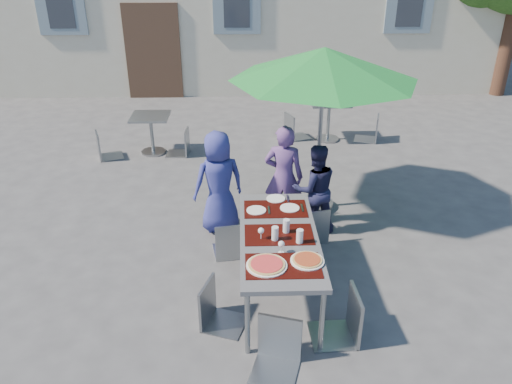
{
  "coord_description": "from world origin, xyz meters",
  "views": [
    {
      "loc": [
        0.07,
        -4.64,
        3.45
      ],
      "look_at": [
        0.23,
        0.63,
        0.79
      ],
      "focal_mm": 35.0,
      "sensor_mm": 36.0,
      "label": 1
    }
  ],
  "objects_px": {
    "chair_2": "(313,205)",
    "bg_chair_l_1": "(294,111)",
    "chair_3": "(215,281)",
    "bg_chair_r_0": "(181,127)",
    "cafe_table_0": "(151,128)",
    "dining_table": "(279,239)",
    "chair_1": "(272,204)",
    "child_2": "(315,189)",
    "pizza_near_left": "(267,265)",
    "bg_chair_r_1": "(373,113)",
    "chair_5": "(278,320)",
    "patio_umbrella": "(324,65)",
    "child_1": "(284,177)",
    "chair_4": "(347,289)",
    "child_0": "(219,182)",
    "bg_chair_l_0": "(102,129)",
    "pizza_near_right": "(307,260)",
    "cafe_table_1": "(329,113)",
    "chair_0": "(230,218)"
  },
  "relations": [
    {
      "from": "bg_chair_l_0",
      "to": "bg_chair_r_0",
      "type": "bearing_deg",
      "value": 5.08
    },
    {
      "from": "dining_table",
      "to": "chair_2",
      "type": "distance_m",
      "value": 1.18
    },
    {
      "from": "child_1",
      "to": "bg_chair_l_1",
      "type": "height_order",
      "value": "child_1"
    },
    {
      "from": "pizza_near_left",
      "to": "cafe_table_0",
      "type": "relative_size",
      "value": 0.54
    },
    {
      "from": "bg_chair_r_1",
      "to": "child_2",
      "type": "bearing_deg",
      "value": -115.37
    },
    {
      "from": "chair_1",
      "to": "chair_5",
      "type": "relative_size",
      "value": 0.97
    },
    {
      "from": "cafe_table_0",
      "to": "chair_4",
      "type": "bearing_deg",
      "value": -61.87
    },
    {
      "from": "chair_0",
      "to": "bg_chair_l_0",
      "type": "bearing_deg",
      "value": 125.7
    },
    {
      "from": "chair_2",
      "to": "bg_chair_l_1",
      "type": "distance_m",
      "value": 3.76
    },
    {
      "from": "chair_5",
      "to": "cafe_table_1",
      "type": "height_order",
      "value": "chair_5"
    },
    {
      "from": "pizza_near_right",
      "to": "bg_chair_l_0",
      "type": "distance_m",
      "value": 5.36
    },
    {
      "from": "chair_3",
      "to": "bg_chair_l_1",
      "type": "relative_size",
      "value": 0.94
    },
    {
      "from": "chair_1",
      "to": "cafe_table_0",
      "type": "xyz_separation_m",
      "value": [
        -1.98,
        3.0,
        -0.04
      ]
    },
    {
      "from": "child_2",
      "to": "bg_chair_r_1",
      "type": "relative_size",
      "value": 1.29
    },
    {
      "from": "child_2",
      "to": "chair_5",
      "type": "distance_m",
      "value": 2.45
    },
    {
      "from": "pizza_near_right",
      "to": "chair_3",
      "type": "xyz_separation_m",
      "value": [
        -0.88,
        0.04,
        -0.26
      ]
    },
    {
      "from": "child_2",
      "to": "chair_0",
      "type": "relative_size",
      "value": 1.34
    },
    {
      "from": "bg_chair_l_1",
      "to": "cafe_table_0",
      "type": "bearing_deg",
      "value": -165.29
    },
    {
      "from": "pizza_near_left",
      "to": "child_1",
      "type": "height_order",
      "value": "child_1"
    },
    {
      "from": "cafe_table_1",
      "to": "child_1",
      "type": "bearing_deg",
      "value": -109.4
    },
    {
      "from": "chair_1",
      "to": "cafe_table_1",
      "type": "distance_m",
      "value": 3.78
    },
    {
      "from": "child_2",
      "to": "bg_chair_l_1",
      "type": "xyz_separation_m",
      "value": [
        0.08,
        3.47,
        -0.06
      ]
    },
    {
      "from": "dining_table",
      "to": "child_0",
      "type": "distance_m",
      "value": 1.58
    },
    {
      "from": "cafe_table_0",
      "to": "cafe_table_1",
      "type": "bearing_deg",
      "value": 9.79
    },
    {
      "from": "bg_chair_r_0",
      "to": "bg_chair_r_1",
      "type": "relative_size",
      "value": 0.95
    },
    {
      "from": "chair_0",
      "to": "bg_chair_r_0",
      "type": "height_order",
      "value": "chair_0"
    },
    {
      "from": "chair_0",
      "to": "child_0",
      "type": "bearing_deg",
      "value": 103.06
    },
    {
      "from": "cafe_table_0",
      "to": "bg_chair_r_0",
      "type": "xyz_separation_m",
      "value": [
        0.54,
        -0.08,
        0.05
      ]
    },
    {
      "from": "child_2",
      "to": "pizza_near_left",
      "type": "bearing_deg",
      "value": 60.28
    },
    {
      "from": "pizza_near_left",
      "to": "bg_chair_l_1",
      "type": "xyz_separation_m",
      "value": [
        0.8,
        5.36,
        -0.22
      ]
    },
    {
      "from": "dining_table",
      "to": "bg_chair_r_0",
      "type": "xyz_separation_m",
      "value": [
        -1.44,
        4.04,
        -0.18
      ]
    },
    {
      "from": "chair_3",
      "to": "bg_chair_r_0",
      "type": "height_order",
      "value": "bg_chair_r_0"
    },
    {
      "from": "chair_1",
      "to": "bg_chair_r_0",
      "type": "relative_size",
      "value": 1.0
    },
    {
      "from": "child_1",
      "to": "bg_chair_l_0",
      "type": "relative_size",
      "value": 1.56
    },
    {
      "from": "chair_1",
      "to": "chair_4",
      "type": "distance_m",
      "value": 1.9
    },
    {
      "from": "pizza_near_left",
      "to": "chair_4",
      "type": "height_order",
      "value": "chair_4"
    },
    {
      "from": "chair_2",
      "to": "chair_1",
      "type": "bearing_deg",
      "value": 171.95
    },
    {
      "from": "pizza_near_right",
      "to": "child_1",
      "type": "relative_size",
      "value": 0.23
    },
    {
      "from": "chair_1",
      "to": "patio_umbrella",
      "type": "height_order",
      "value": "patio_umbrella"
    },
    {
      "from": "child_2",
      "to": "pizza_near_right",
      "type": "bearing_deg",
      "value": 70.82
    },
    {
      "from": "child_1",
      "to": "chair_1",
      "type": "height_order",
      "value": "child_1"
    },
    {
      "from": "bg_chair_l_0",
      "to": "cafe_table_1",
      "type": "height_order",
      "value": "bg_chair_l_0"
    },
    {
      "from": "chair_4",
      "to": "bg_chair_r_0",
      "type": "bearing_deg",
      "value": 113.25
    },
    {
      "from": "pizza_near_left",
      "to": "cafe_table_1",
      "type": "xyz_separation_m",
      "value": [
        1.44,
        5.24,
        -0.22
      ]
    },
    {
      "from": "child_2",
      "to": "cafe_table_0",
      "type": "relative_size",
      "value": 1.71
    },
    {
      "from": "patio_umbrella",
      "to": "bg_chair_l_1",
      "type": "xyz_separation_m",
      "value": [
        -0.05,
        2.85,
        -1.49
      ]
    },
    {
      "from": "cafe_table_0",
      "to": "bg_chair_r_1",
      "type": "xyz_separation_m",
      "value": [
        4.1,
        0.52,
        0.08
      ]
    },
    {
      "from": "bg_chair_r_1",
      "to": "bg_chair_l_0",
      "type": "bearing_deg",
      "value": -171.73
    },
    {
      "from": "patio_umbrella",
      "to": "bg_chair_r_0",
      "type": "relative_size",
      "value": 2.78
    },
    {
      "from": "bg_chair_r_0",
      "to": "patio_umbrella",
      "type": "bearing_deg",
      "value": -44.31
    }
  ]
}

